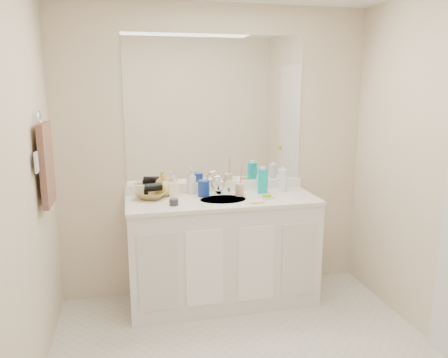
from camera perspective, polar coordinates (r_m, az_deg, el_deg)
wall_back at (r=3.67m, az=-1.10°, el=3.34°), size 2.60×0.02×2.40m
wall_front at (r=1.32m, az=22.64°, el=-14.16°), size 2.60×0.02×2.40m
wall_left at (r=2.40m, az=-26.19°, el=-2.75°), size 0.02×2.60×2.40m
vanity_cabinet at (r=3.62m, az=-0.17°, el=-9.56°), size 1.50×0.55×0.85m
countertop at (r=3.48m, az=-0.18°, el=-2.81°), size 1.52×0.57×0.03m
backsplash at (r=3.71m, az=-1.04°, el=-0.97°), size 1.52×0.03×0.08m
sink_basin at (r=3.46m, az=-0.11°, el=-2.85°), size 0.37×0.37×0.02m
faucet at (r=3.61m, az=-0.72°, el=-1.09°), size 0.02×0.02×0.11m
mirror at (r=3.63m, az=-1.11°, el=8.95°), size 1.48×0.01×1.20m
blue_mug at (r=3.54m, az=-2.67°, el=-1.23°), size 0.12×0.12×0.13m
tan_cup at (r=3.55m, az=2.07°, el=-1.40°), size 0.09×0.09×0.10m
toothbrush at (r=3.53m, az=2.24°, el=0.18°), size 0.02×0.04×0.20m
mouthwash_bottle at (r=3.64m, az=5.08°, el=-0.27°), size 0.11×0.11×0.20m
clear_pump_bottle at (r=3.73m, az=7.66°, el=-0.15°), size 0.07×0.07×0.19m
soap_dish at (r=3.49m, az=5.59°, el=-2.44°), size 0.12×0.10×0.01m
green_soap at (r=3.49m, az=5.59°, el=-2.15°), size 0.08×0.06×0.03m
orange_comb at (r=3.35m, az=4.37°, el=-3.14°), size 0.12×0.03×0.00m
dark_jar at (r=3.30m, az=-6.56°, el=-3.03°), size 0.09×0.09×0.05m
soap_bottle_white at (r=3.62m, az=-4.19°, el=-0.33°), size 0.10×0.10×0.20m
soap_bottle_cream at (r=3.56m, az=-6.52°, el=-0.91°), size 0.09×0.09×0.17m
soap_bottle_yellow at (r=3.57m, az=-7.84°, el=-0.84°), size 0.18×0.18×0.17m
wicker_basket at (r=3.52m, az=-9.48°, el=-2.05°), size 0.31×0.31×0.06m
hair_dryer at (r=3.51m, az=-9.18°, el=-1.08°), size 0.14×0.09×0.07m
towel_ring at (r=3.09m, az=-22.98°, el=7.23°), size 0.01×0.11×0.11m
hand_towel at (r=3.12m, az=-22.17°, el=1.77°), size 0.04×0.32×0.55m
switch_plate at (r=2.92m, az=-23.29°, el=2.02°), size 0.01×0.08×0.13m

